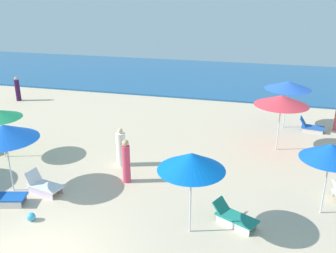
% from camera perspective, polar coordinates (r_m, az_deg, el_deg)
% --- Properties ---
extents(ocean, '(60.00, 13.34, 0.12)m').
position_cam_1_polar(ocean, '(31.44, 3.79, 7.85)').
color(ocean, '#20588D').
rests_on(ocean, ground_plane).
extents(umbrella_0, '(2.37, 2.37, 2.54)m').
position_cam_1_polar(umbrella_0, '(20.06, 18.14, 6.11)').
color(umbrella_0, silver).
rests_on(umbrella_0, ground_plane).
extents(lounge_chair_0_0, '(1.32, 0.79, 0.71)m').
position_cam_1_polar(lounge_chair_0_0, '(20.58, 21.26, -0.00)').
color(lounge_chair_0_0, silver).
rests_on(lounge_chair_0_0, ground_plane).
extents(umbrella_1, '(2.40, 2.40, 2.61)m').
position_cam_1_polar(umbrella_1, '(17.03, 17.23, 3.91)').
color(umbrella_1, silver).
rests_on(umbrella_1, ground_plane).
extents(umbrella_4, '(2.35, 2.35, 2.59)m').
position_cam_1_polar(umbrella_4, '(14.03, -24.10, -0.80)').
color(umbrella_4, silver).
rests_on(umbrella_4, ground_plane).
extents(lounge_chair_4_0, '(1.59, 0.96, 0.81)m').
position_cam_1_polar(lounge_chair_4_0, '(14.09, -24.33, -9.91)').
color(lounge_chair_4_0, silver).
rests_on(lounge_chair_4_0, ground_plane).
extents(lounge_chair_4_1, '(1.45, 0.89, 0.76)m').
position_cam_1_polar(lounge_chair_4_1, '(14.31, -18.76, -8.64)').
color(lounge_chair_4_1, silver).
rests_on(lounge_chair_4_1, ground_plane).
extents(umbrella_5, '(1.99, 1.99, 2.66)m').
position_cam_1_polar(umbrella_5, '(10.55, 3.66, -5.45)').
color(umbrella_5, silver).
rests_on(umbrella_5, ground_plane).
extents(lounge_chair_5_0, '(1.55, 1.15, 0.66)m').
position_cam_1_polar(lounge_chair_5_0, '(12.11, 10.21, -13.62)').
color(lounge_chair_5_0, silver).
rests_on(lounge_chair_5_0, ground_plane).
extents(umbrella_6, '(1.88, 1.88, 2.51)m').
position_cam_1_polar(umbrella_6, '(12.58, 23.94, -3.58)').
color(umbrella_6, silver).
rests_on(umbrella_6, ground_plane).
extents(beachgoer_0, '(0.38, 0.38, 1.75)m').
position_cam_1_polar(beachgoer_0, '(14.10, -6.50, -5.46)').
color(beachgoer_0, '#DA3F5D').
rests_on(beachgoer_0, ground_plane).
extents(beachgoer_1, '(0.36, 0.36, 1.61)m').
position_cam_1_polar(beachgoer_1, '(26.29, -22.31, 5.34)').
color(beachgoer_1, '#33133D').
rests_on(beachgoer_1, ground_plane).
extents(beachgoer_3, '(0.44, 0.44, 1.66)m').
position_cam_1_polar(beachgoer_3, '(15.46, -7.31, -3.40)').
color(beachgoer_3, white).
rests_on(beachgoer_3, ground_plane).
extents(beach_ball_0, '(0.27, 0.27, 0.27)m').
position_cam_1_polar(beach_ball_0, '(12.94, -20.46, -12.99)').
color(beach_ball_0, '#36A2E0').
rests_on(beach_ball_0, ground_plane).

